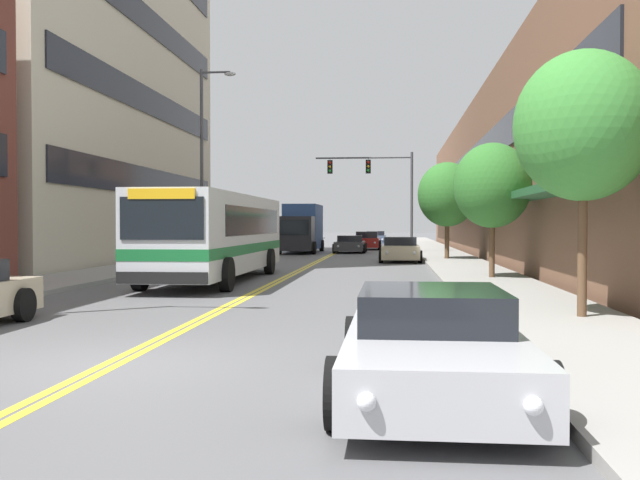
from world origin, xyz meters
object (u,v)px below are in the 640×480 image
car_white_parked_left_mid (226,251)px  street_lamp_left_far (206,152)px  street_tree_right_far (447,195)px  box_truck (302,228)px  traffic_signal_mast (379,181)px  street_tree_right_mid (492,186)px  city_bus (217,232)px  street_tree_right_near (583,126)px  car_slate_blue_moving_lead (376,238)px  car_red_moving_third (367,241)px  car_dark_grey_moving_second (350,244)px  car_silver_parked_right_foreground (432,344)px  car_beige_parked_right_mid (400,250)px

car_white_parked_left_mid → street_lamp_left_far: bearing=-129.8°
street_lamp_left_far → street_tree_right_far: 12.82m
box_truck → traffic_signal_mast: traffic_signal_mast is taller
car_white_parked_left_mid → street_tree_right_far: street_tree_right_far is taller
street_lamp_left_far → street_tree_right_mid: 15.47m
city_bus → street_tree_right_near: size_ratio=2.29×
car_slate_blue_moving_lead → box_truck: (-4.69, -18.02, 1.04)m
car_red_moving_third → street_tree_right_far: bearing=-74.4°
car_red_moving_third → traffic_signal_mast: (1.06, -7.11, 4.22)m
street_tree_right_mid → traffic_signal_mast: bearing=100.3°
car_slate_blue_moving_lead → car_dark_grey_moving_second: size_ratio=1.00×
car_silver_parked_right_foreground → car_slate_blue_moving_lead: bearing=91.9°
car_silver_parked_right_foreground → street_lamp_left_far: size_ratio=0.52×
traffic_signal_mast → box_truck: bearing=175.2°
city_bus → car_silver_parked_right_foreground: 17.40m
street_tree_right_near → street_tree_right_mid: street_tree_right_near is taller
car_slate_blue_moving_lead → street_tree_right_far: 29.19m
traffic_signal_mast → street_tree_right_mid: traffic_signal_mast is taller
city_bus → box_truck: bearing=90.4°
car_dark_grey_moving_second → street_tree_right_far: street_tree_right_far is taller
city_bus → car_white_parked_left_mid: 10.69m
car_white_parked_left_mid → car_slate_blue_moving_lead: car_slate_blue_moving_lead is taller
car_slate_blue_moving_lead → traffic_signal_mast: 18.96m
car_beige_parked_right_mid → street_tree_right_mid: size_ratio=0.92×
car_white_parked_left_mid → car_dark_grey_moving_second: bearing=69.4°
street_tree_right_mid → car_slate_blue_moving_lead: bearing=96.7°
traffic_signal_mast → street_tree_right_mid: 24.07m
city_bus → street_tree_right_mid: 9.60m
street_tree_right_far → street_lamp_left_far: bearing=-159.8°
city_bus → car_slate_blue_moving_lead: 42.83m
car_silver_parked_right_foreground → car_red_moving_third: bearing=92.9°
traffic_signal_mast → car_white_parked_left_mid: bearing=-118.2°
car_red_moving_third → street_tree_right_mid: street_tree_right_mid is taller
car_slate_blue_moving_lead → street_tree_right_mid: size_ratio=0.97×
car_silver_parked_right_foreground → street_tree_right_mid: size_ratio=1.07×
street_tree_right_mid → box_truck: bearing=111.8°
car_red_moving_third → street_tree_right_near: (5.65, -41.15, 3.21)m
car_red_moving_third → street_tree_right_mid: bearing=-80.1°
car_dark_grey_moving_second → traffic_signal_mast: (1.99, -0.59, 4.31)m
city_bus → car_silver_parked_right_foreground: (6.51, -16.10, -1.09)m
box_truck → traffic_signal_mast: 6.24m
street_tree_right_near → street_tree_right_far: 23.82m
car_beige_parked_right_mid → box_truck: bearing=119.8°
street_tree_right_far → car_beige_parked_right_mid: bearing=-159.9°
car_slate_blue_moving_lead → street_lamp_left_far: (-7.47, -33.09, 4.80)m
traffic_signal_mast → street_tree_right_mid: (4.28, -23.63, -1.60)m
street_tree_right_mid → street_tree_right_far: (-0.50, 13.39, 0.25)m
traffic_signal_mast → street_tree_right_far: traffic_signal_mast is taller
car_slate_blue_moving_lead → car_red_moving_third: (-0.42, -11.36, 0.03)m
traffic_signal_mast → street_tree_right_near: bearing=-82.3°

